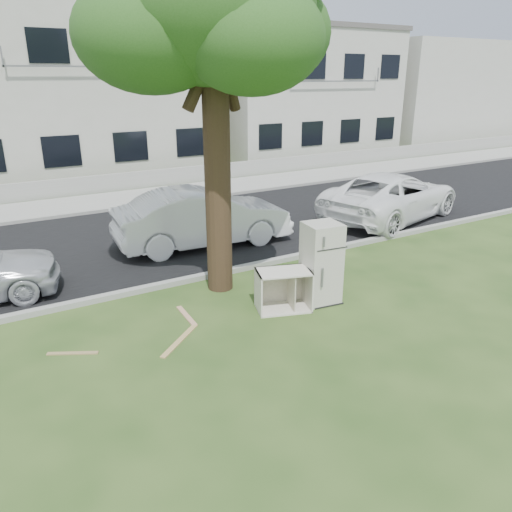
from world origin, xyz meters
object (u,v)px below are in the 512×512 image
car_right (392,196)px  fridge (321,263)px  car_center (203,218)px  cabinet (283,290)px

car_right → fridge: bearing=109.0°
fridge → car_center: size_ratio=0.35×
cabinet → car_center: size_ratio=0.22×
fridge → car_center: fridge is taller
cabinet → car_right: bearing=48.1°
cabinet → fridge: bearing=13.0°
fridge → cabinet: (-0.85, 0.08, -0.43)m
car_center → car_right: size_ratio=0.88×
car_center → car_right: (6.37, -0.64, -0.03)m
fridge → car_right: size_ratio=0.31×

